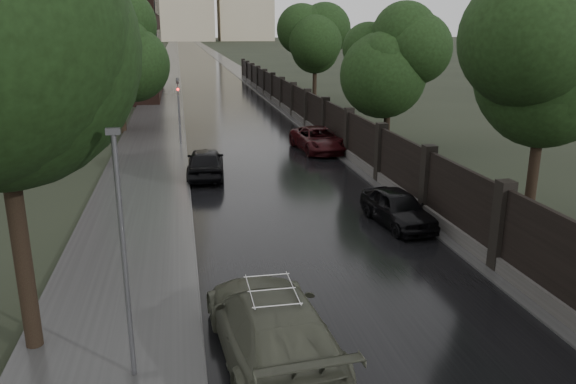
{
  "coord_description": "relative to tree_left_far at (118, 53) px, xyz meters",
  "views": [
    {
      "loc": [
        -4.22,
        -8.63,
        6.79
      ],
      "look_at": [
        -0.82,
        9.08,
        1.5
      ],
      "focal_mm": 35.0,
      "sensor_mm": 36.0,
      "label": 1
    }
  ],
  "objects": [
    {
      "name": "fence_right",
      "position": [
        12.6,
        2.01,
        -4.23
      ],
      "size": [
        0.45,
        75.72,
        2.7
      ],
      "color": "#383533",
      "rests_on": "ground"
    },
    {
      "name": "tree_right_a",
      "position": [
        15.5,
        -22.0,
        -0.29
      ],
      "size": [
        4.08,
        4.08,
        7.01
      ],
      "color": "black",
      "rests_on": "ground"
    },
    {
      "name": "hatchback_left",
      "position": [
        4.81,
        -12.74,
        -4.52
      ],
      "size": [
        1.97,
        4.32,
        1.44
      ],
      "primitive_type": "imported",
      "rotation": [
        0.0,
        0.0,
        3.08
      ],
      "color": "black",
      "rests_on": "ground"
    },
    {
      "name": "road",
      "position": [
        8.0,
        160.0,
        -5.23
      ],
      "size": [
        8.0,
        420.0,
        0.02
      ],
      "primitive_type": "cube",
      "color": "black",
      "rests_on": "ground"
    },
    {
      "name": "lamp_post",
      "position": [
        2.6,
        -28.5,
        -2.57
      ],
      "size": [
        0.25,
        0.12,
        5.11
      ],
      "color": "#59595E",
      "rests_on": "ground"
    },
    {
      "name": "car_right_far",
      "position": [
        11.4,
        -8.08,
        -4.56
      ],
      "size": [
        2.71,
        5.08,
        1.36
      ],
      "primitive_type": "imported",
      "rotation": [
        0.0,
        0.0,
        0.09
      ],
      "color": "black",
      "rests_on": "ground"
    },
    {
      "name": "car_right_near",
      "position": [
        11.19,
        -20.75,
        -4.6
      ],
      "size": [
        1.95,
        3.93,
        1.29
      ],
      "primitive_type": "imported",
      "rotation": [
        0.0,
        0.0,
        0.12
      ],
      "color": "black",
      "rests_on": "ground"
    },
    {
      "name": "sidewalk_left",
      "position": [
        2.0,
        160.0,
        -5.16
      ],
      "size": [
        4.0,
        420.0,
        0.16
      ],
      "primitive_type": "cube",
      "color": "#2D2D2D",
      "rests_on": "ground"
    },
    {
      "name": "tree_left_far",
      "position": [
        0.0,
        0.0,
        0.0
      ],
      "size": [
        4.25,
        4.25,
        7.39
      ],
      "color": "black",
      "rests_on": "ground"
    },
    {
      "name": "traffic_light",
      "position": [
        3.7,
        -5.01,
        -2.84
      ],
      "size": [
        0.16,
        0.32,
        4.0
      ],
      "color": "#59595E",
      "rests_on": "ground"
    },
    {
      "name": "tree_right_b",
      "position": [
        15.5,
        -8.0,
        -0.29
      ],
      "size": [
        4.08,
        4.08,
        7.01
      ],
      "color": "black",
      "rests_on": "ground"
    },
    {
      "name": "volga_sedan",
      "position": [
        5.43,
        -28.3,
        -4.45
      ],
      "size": [
        2.68,
        5.63,
        1.58
      ],
      "primitive_type": "imported",
      "rotation": [
        0.0,
        0.0,
        3.23
      ],
      "color": "#464839",
      "rests_on": "ground"
    },
    {
      "name": "verge_right",
      "position": [
        13.5,
        160.0,
        -5.2
      ],
      "size": [
        3.0,
        420.0,
        0.08
      ],
      "primitive_type": "cube",
      "color": "#2D2D2D",
      "rests_on": "ground"
    },
    {
      "name": "tree_right_c",
      "position": [
        15.5,
        10.0,
        -0.29
      ],
      "size": [
        4.08,
        4.08,
        7.01
      ],
      "color": "black",
      "rests_on": "ground"
    }
  ]
}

